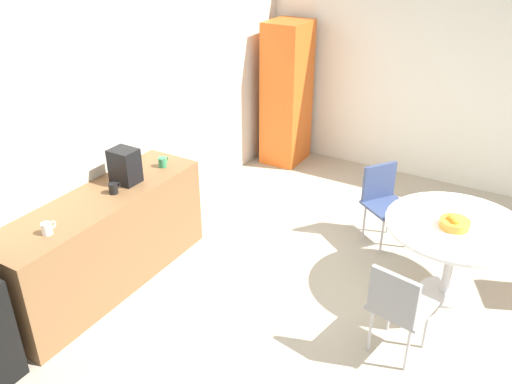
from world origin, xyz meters
TOP-DOWN VIEW (x-y plane):
  - ground_plane at (0.00, 0.00)m, footprint 6.00×6.00m
  - wall_back at (0.00, 3.00)m, footprint 6.00×0.10m
  - wall_side_right at (3.00, 0.00)m, footprint 0.10×6.00m
  - counter_block at (-0.80, 2.65)m, footprint 2.12×0.60m
  - locker_cabinet at (2.55, 2.55)m, footprint 0.60×0.50m
  - round_table at (0.62, -0.10)m, footprint 1.20×1.20m
  - chair_navy at (1.21, 0.72)m, footprint 0.59×0.59m
  - chair_gray at (-0.39, 0.08)m, footprint 0.49×0.49m
  - fruit_bowl at (0.55, -0.09)m, footprint 0.25×0.25m
  - mug_white at (-0.66, 2.59)m, footprint 0.13×0.08m
  - mug_green at (-0.01, 2.57)m, footprint 0.13×0.08m
  - mug_red at (-1.42, 2.55)m, footprint 0.13×0.08m
  - coffee_maker at (-0.44, 2.65)m, footprint 0.20×0.24m

SIDE VIEW (x-z plane):
  - ground_plane at x=0.00m, z-range 0.00..0.00m
  - counter_block at x=-0.80m, z-range 0.00..0.90m
  - chair_navy at x=1.21m, z-range 0.11..0.94m
  - chair_gray at x=-0.39m, z-range 0.11..0.94m
  - round_table at x=0.62m, z-range 0.25..0.99m
  - fruit_bowl at x=0.55m, z-range 0.73..0.83m
  - mug_white at x=-0.66m, z-range 0.90..1.00m
  - mug_green at x=-0.01m, z-range 0.90..1.00m
  - mug_red at x=-1.42m, z-range 0.90..1.00m
  - locker_cabinet at x=2.55m, z-range 0.00..1.90m
  - coffee_maker at x=-0.44m, z-range 0.90..1.22m
  - wall_back at x=0.00m, z-range 0.00..2.60m
  - wall_side_right at x=3.00m, z-range 0.00..2.60m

